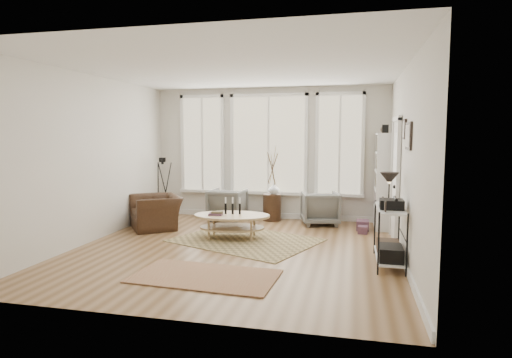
% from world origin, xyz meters
% --- Properties ---
extents(room, '(5.50, 5.54, 2.90)m').
position_xyz_m(room, '(0.02, 0.03, 1.43)').
color(room, '#946F4A').
rests_on(room, ground).
extents(bay_window, '(4.14, 0.12, 2.24)m').
position_xyz_m(bay_window, '(0.00, 2.71, 1.61)').
color(bay_window, tan).
rests_on(bay_window, ground).
extents(door, '(0.09, 1.06, 2.22)m').
position_xyz_m(door, '(2.57, 1.15, 1.12)').
color(door, silver).
rests_on(door, ground).
extents(bookcase, '(0.31, 0.85, 2.06)m').
position_xyz_m(bookcase, '(2.44, 2.23, 0.96)').
color(bookcase, white).
rests_on(bookcase, ground).
extents(low_shelf, '(0.38, 1.08, 1.30)m').
position_xyz_m(low_shelf, '(2.38, -0.30, 0.51)').
color(low_shelf, white).
rests_on(low_shelf, ground).
extents(wall_art, '(0.04, 0.88, 0.44)m').
position_xyz_m(wall_art, '(2.58, -0.27, 1.88)').
color(wall_art, black).
rests_on(wall_art, ground).
extents(rug_main, '(2.83, 2.51, 0.01)m').
position_xyz_m(rug_main, '(0.02, 0.57, 0.01)').
color(rug_main, brown).
rests_on(rug_main, ground).
extents(rug_runner, '(1.94, 1.16, 0.01)m').
position_xyz_m(rug_runner, '(-0.03, -1.42, 0.01)').
color(rug_runner, brown).
rests_on(rug_runner, ground).
extents(coffee_table, '(1.45, 1.01, 0.63)m').
position_xyz_m(coffee_table, '(-0.28, 0.69, 0.34)').
color(coffee_table, tan).
rests_on(coffee_table, ground).
extents(armchair_left, '(0.77, 0.79, 0.69)m').
position_xyz_m(armchair_left, '(-0.82, 2.28, 0.35)').
color(armchair_left, slate).
rests_on(armchair_left, ground).
extents(armchair_right, '(0.89, 0.91, 0.69)m').
position_xyz_m(armchair_right, '(1.19, 2.27, 0.34)').
color(armchair_right, slate).
rests_on(armchair_right, ground).
extents(side_table, '(0.39, 0.39, 1.64)m').
position_xyz_m(side_table, '(0.13, 2.45, 0.79)').
color(side_table, '#392316').
rests_on(side_table, ground).
extents(vase, '(0.29, 0.29, 0.24)m').
position_xyz_m(vase, '(0.17, 2.45, 0.70)').
color(vase, silver).
rests_on(vase, side_table).
extents(accent_chair, '(1.34, 1.32, 0.66)m').
position_xyz_m(accent_chair, '(-1.99, 1.16, 0.33)').
color(accent_chair, '#392316').
rests_on(accent_chair, ground).
extents(tripod_camera, '(0.48, 0.48, 1.37)m').
position_xyz_m(tripod_camera, '(-2.25, 2.07, 0.63)').
color(tripod_camera, black).
rests_on(tripod_camera, ground).
extents(book_stack_near, '(0.24, 0.31, 0.19)m').
position_xyz_m(book_stack_near, '(2.05, 1.91, 0.10)').
color(book_stack_near, maroon).
rests_on(book_stack_near, ground).
extents(book_stack_far, '(0.19, 0.24, 0.14)m').
position_xyz_m(book_stack_far, '(2.05, 1.61, 0.07)').
color(book_stack_far, maroon).
rests_on(book_stack_far, ground).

